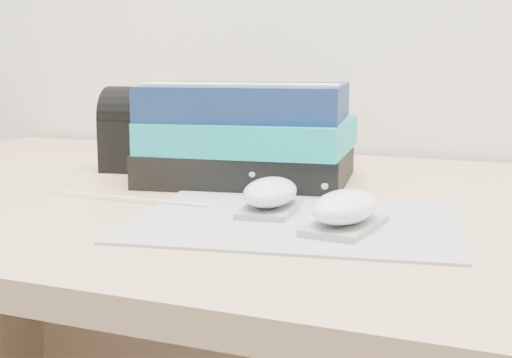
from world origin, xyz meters
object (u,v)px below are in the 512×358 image
at_px(mouse_rear, 270,195).
at_px(book_stack, 249,134).
at_px(mouse_front, 345,210).
at_px(pouch, 151,130).

distance_m(mouse_rear, book_stack, 0.22).
distance_m(mouse_front, pouch, 0.46).
distance_m(mouse_front, book_stack, 0.31).
xyz_separation_m(book_stack, pouch, (-0.18, 0.03, -0.00)).
bearing_deg(book_stack, pouch, 171.06).
xyz_separation_m(mouse_front, book_stack, (-0.20, 0.23, 0.04)).
xyz_separation_m(mouse_front, pouch, (-0.38, 0.26, 0.04)).
relative_size(mouse_rear, book_stack, 0.36).
height_order(mouse_rear, mouse_front, mouse_front).
relative_size(mouse_rear, pouch, 0.73).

